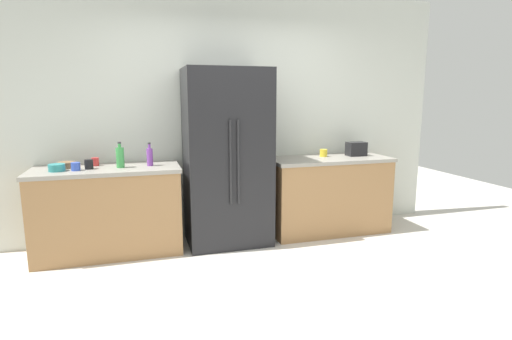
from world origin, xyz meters
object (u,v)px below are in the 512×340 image
(refrigerator, at_px, (227,158))
(cup_c, at_px, (89,164))
(cup_b, at_px, (76,167))
(bowl_b, at_px, (66,165))
(toaster, at_px, (356,149))
(bottle_b, at_px, (120,157))
(bottle_a, at_px, (150,157))
(cup_d, at_px, (95,162))
(cup_a, at_px, (323,153))
(bowl_a, at_px, (57,168))

(refrigerator, relative_size, cup_c, 20.10)
(cup_b, height_order, bowl_b, cup_b)
(toaster, relative_size, bottle_b, 0.85)
(bottle_a, distance_m, cup_d, 0.57)
(refrigerator, xyz_separation_m, bottle_a, (-0.81, 0.03, 0.04))
(bottle_a, distance_m, cup_a, 2.01)
(refrigerator, distance_m, cup_a, 1.21)
(cup_a, bearing_deg, cup_c, -177.49)
(bowl_a, bearing_deg, cup_b, -5.17)
(cup_b, xyz_separation_m, bowl_a, (-0.17, 0.02, -0.00))
(bowl_b, bearing_deg, cup_d, 10.20)
(cup_c, bearing_deg, toaster, 1.27)
(bottle_a, relative_size, cup_b, 2.84)
(bottle_a, xyz_separation_m, cup_c, (-0.58, -0.03, -0.05))
(toaster, relative_size, cup_d, 2.65)
(toaster, relative_size, bowl_a, 1.46)
(cup_b, relative_size, cup_c, 0.90)
(refrigerator, xyz_separation_m, toaster, (1.61, 0.06, 0.03))
(bottle_a, xyz_separation_m, cup_b, (-0.70, -0.09, -0.06))
(cup_c, relative_size, bowl_b, 0.55)
(cup_a, relative_size, cup_c, 0.96)
(refrigerator, relative_size, cup_d, 22.64)
(refrigerator, relative_size, bowl_a, 12.48)
(cup_d, bearing_deg, bowl_a, -145.32)
(refrigerator, xyz_separation_m, bowl_b, (-1.62, 0.14, -0.02))
(bottle_b, xyz_separation_m, cup_c, (-0.30, -0.00, -0.06))
(cup_c, xyz_separation_m, cup_d, (0.04, 0.19, -0.01))
(bottle_b, bearing_deg, toaster, 1.36)
(cup_a, bearing_deg, cup_b, -176.51)
(toaster, height_order, cup_c, toaster)
(bottle_a, height_order, bottle_b, bottle_b)
(bowl_a, bearing_deg, cup_d, 34.68)
(toaster, relative_size, cup_c, 2.35)
(refrigerator, bearing_deg, bowl_a, -178.60)
(cup_a, height_order, cup_d, cup_a)
(toaster, bearing_deg, cup_a, 173.46)
(refrigerator, bearing_deg, bowl_b, 175.19)
(bottle_a, bearing_deg, refrigerator, -2.12)
(cup_d, xyz_separation_m, bowl_a, (-0.33, -0.23, -0.01))
(cup_a, height_order, bowl_a, cup_a)
(refrigerator, height_order, cup_d, refrigerator)
(cup_a, height_order, cup_b, cup_a)
(cup_a, relative_size, cup_d, 1.08)
(bottle_b, xyz_separation_m, bowl_b, (-0.52, 0.14, -0.08))
(cup_a, bearing_deg, bottle_b, -177.22)
(bottle_a, bearing_deg, cup_a, 2.25)
(bottle_b, height_order, bowl_a, bottle_b)
(toaster, bearing_deg, refrigerator, -177.80)
(bottle_a, relative_size, bottle_b, 0.93)
(bottle_b, xyz_separation_m, cup_d, (-0.25, 0.19, -0.06))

